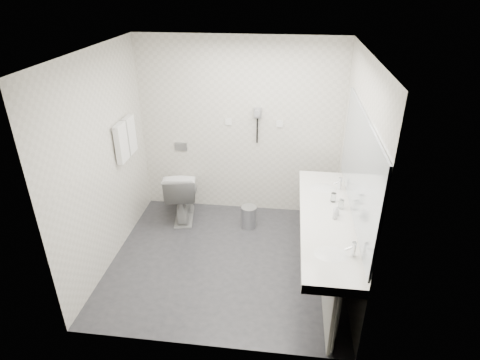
# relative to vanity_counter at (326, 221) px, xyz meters

# --- Properties ---
(floor) EXTENTS (2.80, 2.80, 0.00)m
(floor) POSITION_rel_vanity_counter_xyz_m (-1.12, 0.20, -0.80)
(floor) COLOR #2C2B30
(floor) RESTS_ON ground
(ceiling) EXTENTS (2.80, 2.80, 0.00)m
(ceiling) POSITION_rel_vanity_counter_xyz_m (-1.12, 0.20, 1.70)
(ceiling) COLOR silver
(ceiling) RESTS_ON wall_back
(wall_back) EXTENTS (2.80, 0.00, 2.80)m
(wall_back) POSITION_rel_vanity_counter_xyz_m (-1.12, 1.50, 0.45)
(wall_back) COLOR silver
(wall_back) RESTS_ON floor
(wall_front) EXTENTS (2.80, 0.00, 2.80)m
(wall_front) POSITION_rel_vanity_counter_xyz_m (-1.12, -1.10, 0.45)
(wall_front) COLOR silver
(wall_front) RESTS_ON floor
(wall_left) EXTENTS (0.00, 2.60, 2.60)m
(wall_left) POSITION_rel_vanity_counter_xyz_m (-2.52, 0.20, 0.45)
(wall_left) COLOR silver
(wall_left) RESTS_ON floor
(wall_right) EXTENTS (0.00, 2.60, 2.60)m
(wall_right) POSITION_rel_vanity_counter_xyz_m (0.27, 0.20, 0.45)
(wall_right) COLOR silver
(wall_right) RESTS_ON floor
(vanity_counter) EXTENTS (0.55, 2.20, 0.10)m
(vanity_counter) POSITION_rel_vanity_counter_xyz_m (0.00, 0.00, 0.00)
(vanity_counter) COLOR white
(vanity_counter) RESTS_ON floor
(vanity_panel) EXTENTS (0.03, 2.15, 0.75)m
(vanity_panel) POSITION_rel_vanity_counter_xyz_m (0.02, 0.00, -0.42)
(vanity_panel) COLOR #98978F
(vanity_panel) RESTS_ON floor
(vanity_post_near) EXTENTS (0.06, 0.06, 0.75)m
(vanity_post_near) POSITION_rel_vanity_counter_xyz_m (0.05, -1.04, -0.42)
(vanity_post_near) COLOR silver
(vanity_post_near) RESTS_ON floor
(vanity_post_far) EXTENTS (0.06, 0.06, 0.75)m
(vanity_post_far) POSITION_rel_vanity_counter_xyz_m (0.05, 1.04, -0.42)
(vanity_post_far) COLOR silver
(vanity_post_far) RESTS_ON floor
(mirror) EXTENTS (0.02, 2.20, 1.05)m
(mirror) POSITION_rel_vanity_counter_xyz_m (0.26, 0.00, 0.65)
(mirror) COLOR #B2BCC6
(mirror) RESTS_ON wall_right
(basin_near) EXTENTS (0.40, 0.31, 0.05)m
(basin_near) POSITION_rel_vanity_counter_xyz_m (0.00, -0.65, 0.04)
(basin_near) COLOR white
(basin_near) RESTS_ON vanity_counter
(basin_far) EXTENTS (0.40, 0.31, 0.05)m
(basin_far) POSITION_rel_vanity_counter_xyz_m (0.00, 0.65, 0.04)
(basin_far) COLOR white
(basin_far) RESTS_ON vanity_counter
(faucet_near) EXTENTS (0.04, 0.04, 0.15)m
(faucet_near) POSITION_rel_vanity_counter_xyz_m (0.19, -0.65, 0.12)
(faucet_near) COLOR silver
(faucet_near) RESTS_ON vanity_counter
(faucet_far) EXTENTS (0.04, 0.04, 0.15)m
(faucet_far) POSITION_rel_vanity_counter_xyz_m (0.19, 0.65, 0.12)
(faucet_far) COLOR silver
(faucet_far) RESTS_ON vanity_counter
(soap_bottle_a) EXTENTS (0.06, 0.06, 0.12)m
(soap_bottle_a) POSITION_rel_vanity_counter_xyz_m (0.10, 0.04, 0.11)
(soap_bottle_a) COLOR silver
(soap_bottle_a) RESTS_ON vanity_counter
(soap_bottle_c) EXTENTS (0.06, 0.06, 0.13)m
(soap_bottle_c) POSITION_rel_vanity_counter_xyz_m (0.08, -0.03, 0.11)
(soap_bottle_c) COLOR silver
(soap_bottle_c) RESTS_ON vanity_counter
(glass_left) EXTENTS (0.07, 0.07, 0.11)m
(glass_left) POSITION_rel_vanity_counter_xyz_m (0.17, 0.19, 0.10)
(glass_left) COLOR silver
(glass_left) RESTS_ON vanity_counter
(glass_right) EXTENTS (0.07, 0.07, 0.11)m
(glass_right) POSITION_rel_vanity_counter_xyz_m (0.10, 0.33, 0.10)
(glass_right) COLOR silver
(glass_right) RESTS_ON vanity_counter
(toilet) EXTENTS (0.56, 0.83, 0.78)m
(toilet) POSITION_rel_vanity_counter_xyz_m (-1.90, 1.11, -0.41)
(toilet) COLOR white
(toilet) RESTS_ON floor
(flush_plate) EXTENTS (0.18, 0.02, 0.12)m
(flush_plate) POSITION_rel_vanity_counter_xyz_m (-1.98, 1.49, 0.15)
(flush_plate) COLOR #B2B5BA
(flush_plate) RESTS_ON wall_back
(pedal_bin) EXTENTS (0.26, 0.26, 0.30)m
(pedal_bin) POSITION_rel_vanity_counter_xyz_m (-0.93, 0.98, -0.65)
(pedal_bin) COLOR #B2B5BA
(pedal_bin) RESTS_ON floor
(bin_lid) EXTENTS (0.21, 0.21, 0.02)m
(bin_lid) POSITION_rel_vanity_counter_xyz_m (-0.93, 0.98, -0.49)
(bin_lid) COLOR #B2B5BA
(bin_lid) RESTS_ON pedal_bin
(towel_rail) EXTENTS (0.02, 0.62, 0.02)m
(towel_rail) POSITION_rel_vanity_counter_xyz_m (-2.47, 0.75, 0.75)
(towel_rail) COLOR silver
(towel_rail) RESTS_ON wall_left
(towel_near) EXTENTS (0.07, 0.24, 0.48)m
(towel_near) POSITION_rel_vanity_counter_xyz_m (-2.46, 0.61, 0.53)
(towel_near) COLOR white
(towel_near) RESTS_ON towel_rail
(towel_far) EXTENTS (0.07, 0.24, 0.48)m
(towel_far) POSITION_rel_vanity_counter_xyz_m (-2.46, 0.89, 0.53)
(towel_far) COLOR white
(towel_far) RESTS_ON towel_rail
(dryer_cradle) EXTENTS (0.10, 0.04, 0.14)m
(dryer_cradle) POSITION_rel_vanity_counter_xyz_m (-0.88, 1.47, 0.70)
(dryer_cradle) COLOR gray
(dryer_cradle) RESTS_ON wall_back
(dryer_barrel) EXTENTS (0.08, 0.14, 0.08)m
(dryer_barrel) POSITION_rel_vanity_counter_xyz_m (-0.88, 1.40, 0.73)
(dryer_barrel) COLOR gray
(dryer_barrel) RESTS_ON dryer_cradle
(dryer_cord) EXTENTS (0.02, 0.02, 0.35)m
(dryer_cord) POSITION_rel_vanity_counter_xyz_m (-0.88, 1.46, 0.45)
(dryer_cord) COLOR black
(dryer_cord) RESTS_ON dryer_cradle
(switch_plate_a) EXTENTS (0.09, 0.02, 0.09)m
(switch_plate_a) POSITION_rel_vanity_counter_xyz_m (-1.27, 1.49, 0.55)
(switch_plate_a) COLOR white
(switch_plate_a) RESTS_ON wall_back
(switch_plate_b) EXTENTS (0.09, 0.02, 0.09)m
(switch_plate_b) POSITION_rel_vanity_counter_xyz_m (-0.57, 1.49, 0.55)
(switch_plate_b) COLOR white
(switch_plate_b) RESTS_ON wall_back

